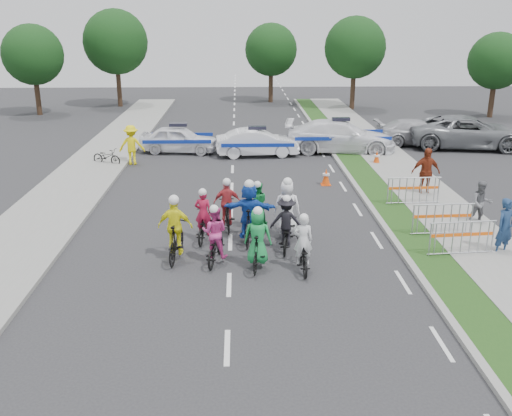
{
  "coord_description": "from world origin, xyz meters",
  "views": [
    {
      "loc": [
        0.28,
        -13.54,
        6.65
      ],
      "look_at": [
        0.8,
        3.03,
        1.1
      ],
      "focal_mm": 40.0,
      "sensor_mm": 36.0,
      "label": 1
    }
  ],
  "objects_px": {
    "civilian_suv": "(468,132)",
    "tree_4": "(271,50)",
    "rider_5": "(249,216)",
    "police_car_0": "(179,139)",
    "civilian_sedan": "(418,132)",
    "cone_0": "(326,177)",
    "rider_2": "(215,241)",
    "barrier_0": "(461,240)",
    "tree_3": "(116,42)",
    "police_car_2": "(340,136)",
    "barrier_1": "(442,221)",
    "tree_1": "(355,48)",
    "rider_6": "(204,223)",
    "rider_3": "(176,235)",
    "tree_0": "(33,55)",
    "rider_9": "(227,210)",
    "tree_2": "(497,61)",
    "barrier_2": "(413,192)",
    "police_car_1": "(257,143)",
    "spectator_0": "(505,227)",
    "spectator_1": "(481,203)",
    "rider_8": "(257,211)",
    "cone_1": "(377,158)",
    "spectator_2": "(426,172)",
    "rider_4": "(286,228)",
    "marshal_hiviz": "(132,145)",
    "rider_7": "(287,214)",
    "rider_1": "(258,244)",
    "parked_bike": "(107,157)",
    "rider_0": "(303,251)"
  },
  "relations": [
    {
      "from": "civilian_suv",
      "to": "tree_0",
      "type": "distance_m",
      "value": 29.25
    },
    {
      "from": "rider_4",
      "to": "barrier_2",
      "type": "bearing_deg",
      "value": -133.35
    },
    {
      "from": "police_car_1",
      "to": "civilian_sedan",
      "type": "distance_m",
      "value": 9.23
    },
    {
      "from": "police_car_2",
      "to": "rider_2",
      "type": "bearing_deg",
      "value": 164.99
    },
    {
      "from": "rider_6",
      "to": "tree_3",
      "type": "bearing_deg",
      "value": -66.24
    },
    {
      "from": "tree_4",
      "to": "barrier_2",
      "type": "bearing_deg",
      "value": -82.38
    },
    {
      "from": "marshal_hiviz",
      "to": "police_car_0",
      "type": "bearing_deg",
      "value": -128.65
    },
    {
      "from": "rider_9",
      "to": "cone_0",
      "type": "distance_m",
      "value": 6.56
    },
    {
      "from": "rider_9",
      "to": "cone_0",
      "type": "relative_size",
      "value": 2.54
    },
    {
      "from": "rider_5",
      "to": "police_car_0",
      "type": "height_order",
      "value": "rider_5"
    },
    {
      "from": "civilian_sedan",
      "to": "spectator_2",
      "type": "xyz_separation_m",
      "value": [
        -2.61,
        -9.5,
        0.28
      ]
    },
    {
      "from": "rider_5",
      "to": "barrier_2",
      "type": "distance_m",
      "value": 6.97
    },
    {
      "from": "police_car_1",
      "to": "tree_0",
      "type": "height_order",
      "value": "tree_0"
    },
    {
      "from": "cone_0",
      "to": "rider_6",
      "type": "bearing_deg",
      "value": -128.01
    },
    {
      "from": "spectator_0",
      "to": "cone_0",
      "type": "relative_size",
      "value": 2.48
    },
    {
      "from": "rider_2",
      "to": "rider_7",
      "type": "xyz_separation_m",
      "value": [
        2.2,
        1.87,
        0.12
      ]
    },
    {
      "from": "police_car_1",
      "to": "police_car_2",
      "type": "xyz_separation_m",
      "value": [
        4.32,
        0.72,
        0.14
      ]
    },
    {
      "from": "rider_9",
      "to": "tree_2",
      "type": "xyz_separation_m",
      "value": [
        18.1,
        21.88,
        3.15
      ]
    },
    {
      "from": "rider_4",
      "to": "marshal_hiviz",
      "type": "height_order",
      "value": "marshal_hiviz"
    },
    {
      "from": "police_car_2",
      "to": "barrier_0",
      "type": "height_order",
      "value": "police_car_2"
    },
    {
      "from": "rider_5",
      "to": "barrier_0",
      "type": "bearing_deg",
      "value": 173.13
    },
    {
      "from": "rider_1",
      "to": "barrier_2",
      "type": "height_order",
      "value": "rider_1"
    },
    {
      "from": "spectator_1",
      "to": "civilian_suv",
      "type": "bearing_deg",
      "value": 73.85
    },
    {
      "from": "rider_7",
      "to": "rider_8",
      "type": "bearing_deg",
      "value": -40.8
    },
    {
      "from": "rider_4",
      "to": "barrier_2",
      "type": "xyz_separation_m",
      "value": [
        5.02,
        3.98,
        -0.12
      ]
    },
    {
      "from": "rider_3",
      "to": "spectator_2",
      "type": "distance_m",
      "value": 10.79
    },
    {
      "from": "civilian_suv",
      "to": "civilian_sedan",
      "type": "bearing_deg",
      "value": 78.07
    },
    {
      "from": "civilian_suv",
      "to": "tree_4",
      "type": "height_order",
      "value": "tree_4"
    },
    {
      "from": "civilian_sedan",
      "to": "cone_0",
      "type": "relative_size",
      "value": 6.72
    },
    {
      "from": "spectator_0",
      "to": "police_car_0",
      "type": "bearing_deg",
      "value": 104.55
    },
    {
      "from": "tree_1",
      "to": "tree_4",
      "type": "distance_m",
      "value": 7.22
    },
    {
      "from": "rider_2",
      "to": "tree_3",
      "type": "relative_size",
      "value": 0.24
    },
    {
      "from": "barrier_0",
      "to": "tree_1",
      "type": "xyz_separation_m",
      "value": [
        2.3,
        28.43,
        3.98
      ]
    },
    {
      "from": "rider_1",
      "to": "parked_bike",
      "type": "distance_m",
      "value": 13.73
    },
    {
      "from": "spectator_2",
      "to": "tree_0",
      "type": "distance_m",
      "value": 29.84
    },
    {
      "from": "spectator_1",
      "to": "barrier_1",
      "type": "height_order",
      "value": "spectator_1"
    },
    {
      "from": "rider_2",
      "to": "barrier_0",
      "type": "distance_m",
      "value": 7.11
    },
    {
      "from": "rider_6",
      "to": "cone_0",
      "type": "height_order",
      "value": "rider_6"
    },
    {
      "from": "rider_0",
      "to": "police_car_1",
      "type": "relative_size",
      "value": 0.41
    },
    {
      "from": "marshal_hiviz",
      "to": "cone_0",
      "type": "xyz_separation_m",
      "value": [
        8.69,
        -3.82,
        -0.6
      ]
    },
    {
      "from": "rider_1",
      "to": "spectator_2",
      "type": "bearing_deg",
      "value": -127.2
    },
    {
      "from": "police_car_2",
      "to": "barrier_1",
      "type": "relative_size",
      "value": 2.82
    },
    {
      "from": "spectator_0",
      "to": "rider_5",
      "type": "bearing_deg",
      "value": 146.98
    },
    {
      "from": "police_car_2",
      "to": "spectator_1",
      "type": "distance_m",
      "value": 11.45
    },
    {
      "from": "barrier_2",
      "to": "tree_3",
      "type": "distance_m",
      "value": 30.4
    },
    {
      "from": "rider_3",
      "to": "tree_0",
      "type": "height_order",
      "value": "tree_0"
    },
    {
      "from": "rider_7",
      "to": "spectator_0",
      "type": "bearing_deg",
      "value": 165.05
    },
    {
      "from": "rider_8",
      "to": "cone_1",
      "type": "relative_size",
      "value": 2.42
    },
    {
      "from": "rider_5",
      "to": "rider_6",
      "type": "distance_m",
      "value": 1.47
    },
    {
      "from": "rider_5",
      "to": "cone_0",
      "type": "bearing_deg",
      "value": -111.68
    }
  ]
}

